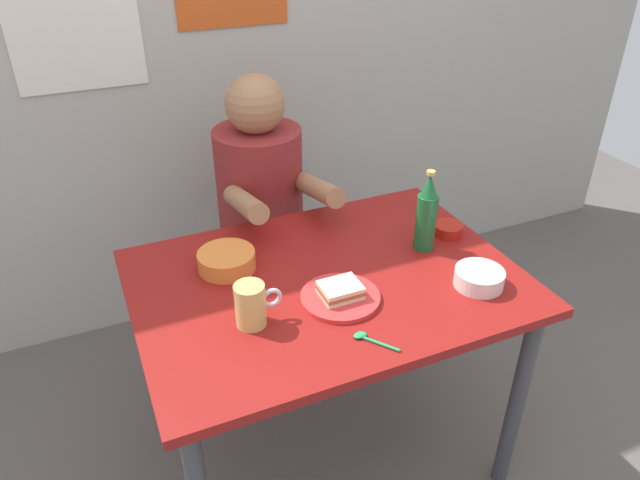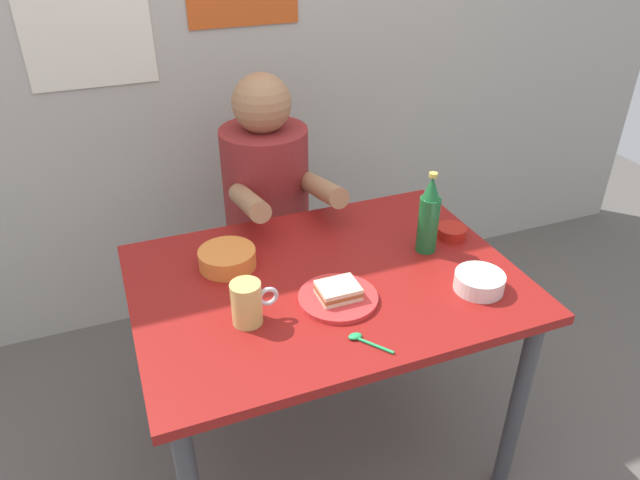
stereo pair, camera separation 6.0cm
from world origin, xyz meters
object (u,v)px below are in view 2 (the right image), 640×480
dining_table (326,304)px  sandwich (338,291)px  stool (271,273)px  beer_mug (248,303)px  person_seated (267,183)px  soup_bowl_orange (227,257)px  beer_bottle (429,216)px  plate_orange (338,298)px

dining_table → sandwich: 0.17m
stool → beer_mug: (-0.27, -0.74, 0.45)m
dining_table → person_seated: 0.63m
person_seated → soup_bowl_orange: size_ratio=4.23×
dining_table → sandwich: (-0.01, -0.11, 0.13)m
person_seated → beer_mug: 0.78m
beer_mug → soup_bowl_orange: (0.01, 0.27, -0.03)m
beer_bottle → dining_table: bearing=-175.0°
stool → beer_mug: beer_mug is taller
beer_bottle → stool: bearing=119.3°
sandwich → beer_bottle: size_ratio=0.42×
dining_table → person_seated: size_ratio=1.53×
sandwich → beer_mug: 0.25m
plate_orange → soup_bowl_orange: 0.37m
dining_table → beer_mug: beer_mug is taller
stool → sandwich: bearing=-91.4°
beer_mug → dining_table: bearing=22.8°
stool → person_seated: 0.42m
stool → beer_bottle: beer_bottle is taller
beer_mug → beer_bottle: 0.62m
beer_mug → stool: bearing=70.0°
beer_mug → soup_bowl_orange: size_ratio=0.74×
dining_table → plate_orange: plate_orange is taller
beer_bottle → person_seated: bearing=119.7°
sandwich → stool: bearing=88.6°
dining_table → sandwich: size_ratio=10.00×
beer_bottle → soup_bowl_orange: beer_bottle is taller
dining_table → soup_bowl_orange: (-0.25, 0.16, 0.12)m
dining_table → plate_orange: bearing=-94.9°
soup_bowl_orange → person_seated: bearing=60.3°
person_seated → beer_mug: bearing=-110.3°
beer_mug → soup_bowl_orange: bearing=87.8°
dining_table → plate_orange: (-0.01, -0.11, 0.10)m
plate_orange → dining_table: bearing=85.1°
plate_orange → sandwich: size_ratio=2.00×
dining_table → person_seated: person_seated is taller
beer_mug → soup_bowl_orange: beer_mug is taller
beer_mug → beer_bottle: beer_bottle is taller
stool → beer_mug: bearing=-110.0°
beer_mug → beer_bottle: (0.61, 0.14, 0.06)m
dining_table → soup_bowl_orange: size_ratio=6.47×
person_seated → beer_mug: size_ratio=5.71×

